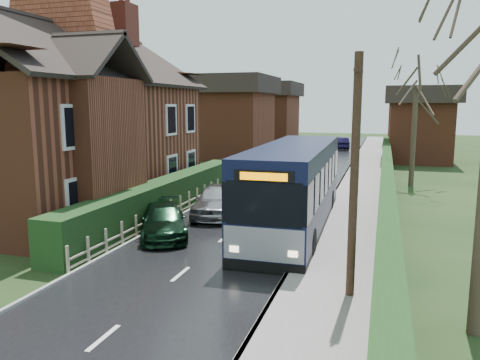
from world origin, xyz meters
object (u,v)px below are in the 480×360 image
(telegraph_pole, at_px, (354,179))
(bus, at_px, (294,187))
(brick_house, at_px, (68,117))
(car_green, at_px, (163,221))
(car_silver, at_px, (217,200))
(bus_stop_sign, at_px, (323,182))

(telegraph_pole, bearing_deg, bus, 120.57)
(brick_house, relative_size, telegraph_pole, 2.34)
(brick_house, bearing_deg, telegraph_pole, -27.56)
(brick_house, relative_size, car_green, 3.54)
(brick_house, distance_m, telegraph_pole, 15.45)
(bus, height_order, telegraph_pole, telegraph_pole)
(brick_house, bearing_deg, bus, -2.50)
(car_silver, relative_size, telegraph_pole, 0.68)
(car_green, bearing_deg, telegraph_pole, -56.76)
(bus, bearing_deg, bus_stop_sign, 45.74)
(car_green, height_order, bus_stop_sign, bus_stop_sign)
(car_green, height_order, telegraph_pole, telegraph_pole)
(brick_house, height_order, telegraph_pole, brick_house)
(car_silver, height_order, telegraph_pole, telegraph_pole)
(bus, relative_size, car_silver, 2.65)
(bus_stop_sign, xyz_separation_m, telegraph_pole, (1.72, -7.72, 1.39))
(bus_stop_sign, distance_m, telegraph_pole, 8.03)
(bus, relative_size, telegraph_pole, 1.81)
(car_silver, distance_m, bus_stop_sign, 4.81)
(bus_stop_sign, bearing_deg, car_green, -161.73)
(car_silver, distance_m, telegraph_pole, 10.29)
(car_green, distance_m, telegraph_pole, 8.68)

